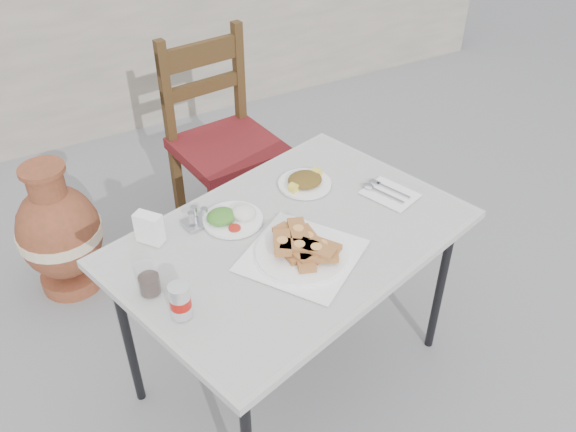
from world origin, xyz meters
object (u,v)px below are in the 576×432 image
pide_plate (302,248)px  cola_glass (149,281)px  salad_rice_plate (232,217)px  chair (223,141)px  soda_can (180,301)px  condiment_caddy (197,218)px  napkin_holder (149,228)px  salad_chopped_plate (305,181)px  terracotta_urn (60,233)px  cafe_table (292,245)px

pide_plate → cola_glass: (-0.50, 0.08, 0.01)m
salad_rice_plate → chair: 0.91m
salad_rice_plate → cola_glass: bearing=-151.1°
salad_rice_plate → cola_glass: (-0.37, -0.20, 0.03)m
soda_can → condiment_caddy: 0.44m
salad_rice_plate → napkin_holder: bearing=173.6°
condiment_caddy → chair: bearing=61.0°
salad_rice_plate → condiment_caddy: (-0.12, 0.05, 0.00)m
soda_can → napkin_holder: 0.38m
salad_chopped_plate → chair: size_ratio=0.20×
salad_chopped_plate → condiment_caddy: (-0.46, -0.03, 0.01)m
salad_chopped_plate → soda_can: (-0.66, -0.42, 0.04)m
terracotta_urn → cafe_table: bearing=-55.1°
salad_rice_plate → chair: size_ratio=0.20×
salad_chopped_plate → napkin_holder: size_ratio=1.87×
pide_plate → terracotta_urn: bearing=120.9°
salad_rice_plate → condiment_caddy: condiment_caddy is taller
condiment_caddy → terracotta_urn: (-0.41, 0.76, -0.45)m
chair → terracotta_urn: (-0.84, -0.02, -0.24)m
cola_glass → napkin_holder: bearing=71.1°
salad_chopped_plate → chair: 0.78m
cola_glass → condiment_caddy: bearing=44.3°
terracotta_urn → condiment_caddy: bearing=-61.6°
cafe_table → napkin_holder: bearing=155.8°
cola_glass → condiment_caddy: size_ratio=0.95×
cola_glass → chair: 1.26m
cafe_table → salad_rice_plate: bearing=132.5°
cola_glass → soda_can: bearing=-70.2°
pide_plate → salad_chopped_plate: bearing=58.6°
cafe_table → terracotta_urn: bearing=124.9°
cafe_table → terracotta_urn: (-0.68, 0.97, -0.37)m
soda_can → napkin_holder: (0.03, 0.38, -0.00)m
pide_plate → cola_glass: size_ratio=4.69×
cafe_table → chair: size_ratio=1.31×
cafe_table → pide_plate: 0.15m
salad_chopped_plate → terracotta_urn: (-0.87, 0.73, -0.44)m
terracotta_urn → chair: bearing=1.5°
chair → salad_rice_plate: bearing=-117.6°
salad_chopped_plate → salad_rice_plate: bearing=-168.0°
chair → terracotta_urn: chair is taller
salad_chopped_plate → napkin_holder: 0.63m
salad_rice_plate → chair: chair is taller
salad_rice_plate → condiment_caddy: 0.12m
cola_glass → chair: bearing=56.3°
cafe_table → soda_can: (-0.47, -0.18, 0.11)m
condiment_caddy → salad_rice_plate: bearing=-21.5°
salad_chopped_plate → terracotta_urn: 1.22m
condiment_caddy → terracotta_urn: condiment_caddy is taller
napkin_holder → chair: 1.03m
pide_plate → napkin_holder: napkin_holder is taller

